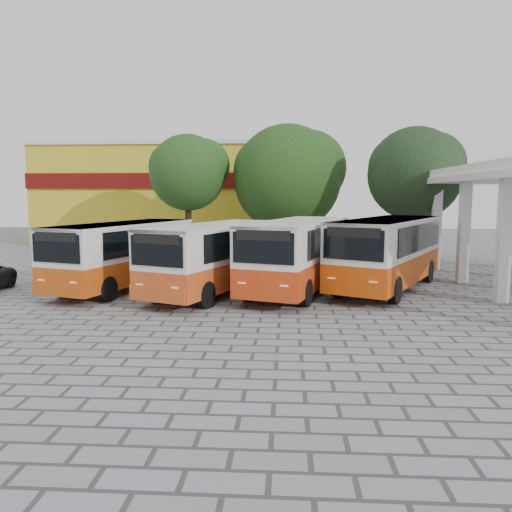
# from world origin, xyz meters

# --- Properties ---
(ground) EXTENTS (90.00, 90.00, 0.00)m
(ground) POSITION_xyz_m (0.00, 0.00, 0.00)
(ground) COLOR slate
(ground) RESTS_ON ground
(shophouse_block) EXTENTS (20.40, 10.40, 8.30)m
(shophouse_block) POSITION_xyz_m (-11.00, 25.99, 4.16)
(shophouse_block) COLOR gold
(shophouse_block) RESTS_ON ground
(bus_far_left) EXTENTS (4.77, 8.52, 2.89)m
(bus_far_left) POSITION_xyz_m (-7.53, 3.69, 1.67)
(bus_far_left) COLOR #B34009
(bus_far_left) RESTS_ON ground
(bus_centre_left) EXTENTS (5.25, 8.61, 2.90)m
(bus_centre_left) POSITION_xyz_m (-3.36, 2.86, 1.68)
(bus_centre_left) COLOR #B94315
(bus_centre_left) RESTS_ON ground
(bus_centre_right) EXTENTS (5.00, 8.94, 3.03)m
(bus_centre_right) POSITION_xyz_m (0.08, 3.44, 1.75)
(bus_centre_right) COLOR #B52F0A
(bus_centre_right) RESTS_ON ground
(bus_far_right) EXTENTS (6.26, 9.18, 3.08)m
(bus_far_right) POSITION_xyz_m (3.97, 4.20, 1.78)
(bus_far_right) COLOR #B63B01
(bus_far_right) RESTS_ON ground
(tree_left) EXTENTS (5.21, 4.96, 8.03)m
(tree_left) POSITION_xyz_m (-6.82, 15.00, 5.70)
(tree_left) COLOR #2F200F
(tree_left) RESTS_ON ground
(tree_middle) EXTENTS (7.47, 7.11, 8.73)m
(tree_middle) POSITION_xyz_m (-0.31, 15.84, 5.41)
(tree_middle) COLOR #302015
(tree_middle) RESTS_ON ground
(tree_right) EXTENTS (5.76, 5.49, 8.08)m
(tree_right) POSITION_xyz_m (7.16, 12.66, 5.51)
(tree_right) COLOR #402C11
(tree_right) RESTS_ON ground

